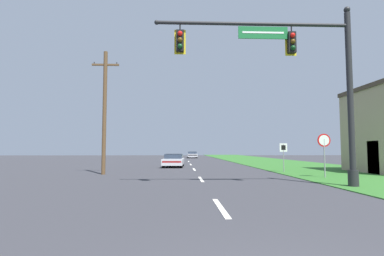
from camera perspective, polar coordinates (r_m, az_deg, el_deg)
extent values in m
cube|color=#2D6626|center=(34.58, 17.53, -6.58)|extent=(10.00, 110.00, 0.04)
cube|color=silver|center=(8.75, 5.47, -14.85)|extent=(0.16, 2.80, 0.01)
cube|color=silver|center=(16.64, 1.71, -9.72)|extent=(0.16, 2.80, 0.01)
cube|color=silver|center=(24.60, 0.41, -7.89)|extent=(0.16, 2.80, 0.01)
cube|color=silver|center=(32.58, -0.25, -6.96)|extent=(0.16, 2.80, 0.01)
cube|color=silver|center=(40.57, -0.65, -6.39)|extent=(0.16, 2.80, 0.01)
cube|color=black|center=(23.02, 31.32, -4.84)|extent=(0.10, 1.20, 2.20)
cylinder|color=#232326|center=(14.95, 28.37, -8.40)|extent=(0.44, 0.44, 0.70)
cylinder|color=#232326|center=(15.07, 27.92, 5.13)|extent=(0.26, 0.26, 7.78)
sphere|color=#232326|center=(16.18, 27.41, 19.37)|extent=(0.28, 0.28, 0.28)
cylinder|color=#232326|center=(14.38, 11.60, 18.84)|extent=(8.59, 0.16, 0.16)
sphere|color=#232326|center=(14.05, -6.75, 19.35)|extent=(0.21, 0.21, 0.21)
cube|color=#196B33|center=(14.33, 13.37, 17.23)|extent=(2.22, 0.06, 0.55)
cube|color=white|center=(14.30, 13.41, 17.28)|extent=(1.86, 0.01, 0.08)
cylinder|color=black|center=(13.94, -2.29, 18.73)|extent=(0.06, 0.06, 0.35)
cube|color=yellow|center=(13.83, -2.30, 16.03)|extent=(0.50, 0.03, 1.11)
cube|color=black|center=(13.70, -2.30, 16.23)|extent=(0.34, 0.24, 0.95)
sphere|color=red|center=(13.67, -2.29, 17.55)|extent=(0.22, 0.22, 0.22)
sphere|color=#51380F|center=(13.57, -2.30, 16.43)|extent=(0.22, 0.22, 0.22)
sphere|color=#0F3D19|center=(13.47, -2.30, 15.30)|extent=(0.22, 0.22, 0.22)
cylinder|color=black|center=(14.80, 18.40, 17.55)|extent=(0.06, 0.06, 0.35)
cube|color=yellow|center=(14.69, 18.27, 15.01)|extent=(0.50, 0.03, 1.11)
cube|color=black|center=(14.57, 18.46, 15.17)|extent=(0.34, 0.24, 0.95)
sphere|color=red|center=(14.55, 18.64, 16.41)|extent=(0.22, 0.22, 0.22)
sphere|color=#51380F|center=(14.45, 18.66, 15.35)|extent=(0.22, 0.22, 0.22)
sphere|color=#0F3D19|center=(14.36, 18.69, 14.27)|extent=(0.22, 0.22, 0.22)
cylinder|color=black|center=(29.83, -1.75, -6.62)|extent=(0.22, 0.64, 0.64)
cylinder|color=black|center=(29.94, -4.83, -6.59)|extent=(0.22, 0.64, 0.64)
cylinder|color=black|center=(26.62, -2.04, -6.92)|extent=(0.22, 0.64, 0.64)
cylinder|color=black|center=(26.74, -5.50, -6.89)|extent=(0.22, 0.64, 0.64)
cube|color=silver|center=(28.26, -3.52, -6.39)|extent=(2.06, 4.71, 0.55)
cube|color=#283342|center=(28.36, -3.50, -5.40)|extent=(1.70, 2.02, 0.42)
cube|color=silver|center=(28.36, -3.50, -5.04)|extent=(1.66, 1.98, 0.06)
cube|color=#B71414|center=(25.99, -3.89, -6.46)|extent=(1.68, 0.15, 0.14)
cylinder|color=black|center=(58.81, 0.77, -5.36)|extent=(0.22, 0.64, 0.64)
cylinder|color=black|center=(58.75, -0.80, -5.37)|extent=(0.22, 0.64, 0.64)
cylinder|color=black|center=(55.86, 0.93, -5.43)|extent=(0.22, 0.64, 0.64)
cylinder|color=black|center=(55.80, -0.72, -5.43)|extent=(0.22, 0.64, 0.64)
cube|color=silver|center=(57.30, 0.05, -5.22)|extent=(1.82, 4.36, 0.55)
cube|color=#283342|center=(57.40, 0.04, -4.73)|extent=(1.60, 1.83, 0.42)
cube|color=silver|center=(57.40, 0.04, -4.55)|extent=(1.57, 1.79, 0.06)
cube|color=#B71414|center=(55.15, 0.14, -5.20)|extent=(1.67, 0.06, 0.14)
cylinder|color=gray|center=(18.92, 23.92, -5.25)|extent=(0.07, 0.07, 2.20)
cylinder|color=red|center=(18.92, 23.83, -2.15)|extent=(0.76, 0.04, 0.76)
cylinder|color=white|center=(18.90, 23.86, -2.15)|extent=(0.61, 0.01, 0.61)
cylinder|color=gray|center=(22.40, 17.05, -5.44)|extent=(0.06, 0.06, 2.00)
cube|color=white|center=(22.39, 17.01, -3.57)|extent=(0.55, 0.04, 0.60)
cube|color=black|center=(22.37, 17.03, -3.57)|extent=(0.31, 0.01, 0.34)
cylinder|color=brown|center=(20.73, -16.33, 2.91)|extent=(0.26, 0.26, 8.21)
cube|color=brown|center=(21.35, -16.15, 11.49)|extent=(1.80, 0.12, 0.12)
cylinder|color=#333338|center=(21.57, -18.12, 11.70)|extent=(0.08, 0.08, 0.12)
cylinder|color=#333338|center=(21.22, -14.13, 11.89)|extent=(0.08, 0.08, 0.12)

